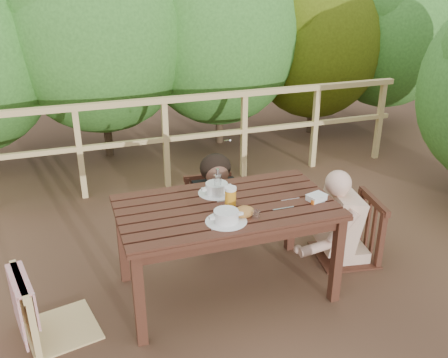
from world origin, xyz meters
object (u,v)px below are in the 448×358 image
object	(u,v)px
woman	(211,169)
bread_roll	(244,212)
chair_left	(53,272)
chair_far	(212,185)
bottle	(218,184)
table	(226,249)
soup_near	(226,217)
diner_right	(354,186)
chair_right	(349,203)
tumbler	(256,216)
butter_tub	(316,198)
beer_glass	(230,198)
soup_far	(217,189)

from	to	relation	value
woman	bread_roll	bearing A→B (deg)	88.34
chair_left	bread_roll	size ratio (longest dim) A/B	6.66
chair_far	bottle	world-z (taller)	bottle
table	bread_roll	xyz separation A→B (m)	(0.06, -0.20, 0.40)
woman	chair_left	bearing A→B (deg)	40.19
soup_near	diner_right	bearing A→B (deg)	16.14
chair_right	tumbler	world-z (taller)	chair_right
chair_right	bottle	bearing A→B (deg)	-82.44
bottle	butter_tub	world-z (taller)	bottle
table	diner_right	xyz separation A→B (m)	(1.13, 0.12, 0.29)
chair_left	beer_glass	distance (m)	1.27
soup_far	bottle	world-z (taller)	bottle
chair_right	butter_tub	world-z (taller)	chair_right
chair_left	butter_tub	xyz separation A→B (m)	(1.85, -0.06, 0.27)
bottle	tumbler	size ratio (longest dim) A/B	3.50
bottle	butter_tub	bearing A→B (deg)	-23.71
bread_roll	butter_tub	xyz separation A→B (m)	(0.58, 0.05, -0.01)
chair_far	tumbler	world-z (taller)	chair_far
chair_right	bottle	distance (m)	1.16
soup_near	butter_tub	world-z (taller)	soup_near
chair_left	tumbler	xyz separation A→B (m)	(1.33, -0.18, 0.27)
diner_right	butter_tub	xyz separation A→B (m)	(-0.49, -0.26, 0.09)
tumbler	soup_near	bearing A→B (deg)	173.79
chair_right	bottle	xyz separation A→B (m)	(-1.12, 0.03, 0.33)
beer_glass	soup_far	bearing A→B (deg)	95.61
chair_right	soup_far	size ratio (longest dim) A/B	3.59
soup_near	bottle	xyz separation A→B (m)	(0.06, 0.38, 0.07)
tumbler	bread_roll	bearing A→B (deg)	136.36
soup_near	bottle	bearing A→B (deg)	80.28
soup_far	soup_near	bearing A→B (deg)	-99.84
chair_left	diner_right	distance (m)	2.35
beer_glass	tumbler	world-z (taller)	beer_glass
chair_right	tumbler	distance (m)	1.07
diner_right	beer_glass	size ratio (longest dim) A/B	8.06
table	bottle	bearing A→B (deg)	96.49
chair_right	bread_roll	bearing A→B (deg)	-64.27
bread_roll	beer_glass	size ratio (longest dim) A/B	0.88
bread_roll	soup_near	bearing A→B (deg)	-165.41
chair_right	bottle	size ratio (longest dim) A/B	4.29
diner_right	tumbler	bearing A→B (deg)	119.23
woman	diner_right	xyz separation A→B (m)	(0.95, -0.81, 0.04)
chair_left	bread_roll	bearing A→B (deg)	-107.57
bread_roll	beer_glass	world-z (taller)	beer_glass
soup_near	beer_glass	world-z (taller)	beer_glass
beer_glass	chair_far	bearing A→B (deg)	80.36
chair_left	beer_glass	bearing A→B (deg)	-100.27
chair_left	chair_right	xyz separation A→B (m)	(2.31, 0.20, 0.03)
beer_glass	butter_tub	xyz separation A→B (m)	(0.62, -0.11, -0.05)
bottle	soup_near	bearing A→B (deg)	-99.72
chair_far	tumbler	size ratio (longest dim) A/B	13.79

